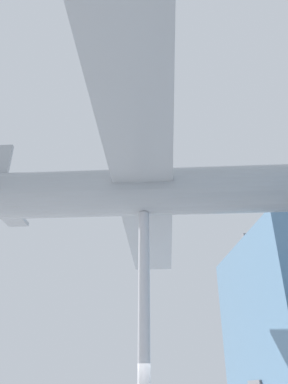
# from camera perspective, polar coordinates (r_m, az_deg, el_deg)

# --- Properties ---
(support_pylon_central) EXTENTS (0.42, 0.42, 7.87)m
(support_pylon_central) POSITION_cam_1_polar(r_m,az_deg,el_deg) (13.48, 0.00, -18.60)
(support_pylon_central) COLOR #B7B7BC
(support_pylon_central) RESTS_ON ground_plane
(suspended_airplane) EXTENTS (20.73, 15.97, 3.49)m
(suspended_airplane) POSITION_cam_1_polar(r_m,az_deg,el_deg) (15.11, 0.76, 0.06)
(suspended_airplane) COLOR #93999E
(suspended_airplane) RESTS_ON support_pylon_central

